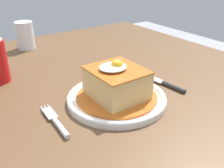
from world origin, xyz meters
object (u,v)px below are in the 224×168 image
at_px(main_plate, 117,98).
at_px(fork, 57,123).
at_px(drinking_glass, 25,37).
at_px(knife, 167,84).

xyz_separation_m(main_plate, fork, (-0.17, -0.01, -0.00)).
bearing_deg(drinking_glass, fork, -102.57).
bearing_deg(drinking_glass, knife, -69.50).
bearing_deg(main_plate, knife, -4.60).
bearing_deg(drinking_glass, main_plate, -85.45).
height_order(fork, knife, same).
height_order(fork, drinking_glass, drinking_glass).
relative_size(main_plate, drinking_glass, 2.36).
xyz_separation_m(main_plate, knife, (0.16, -0.01, -0.00)).
distance_m(fork, drinking_glass, 0.56).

